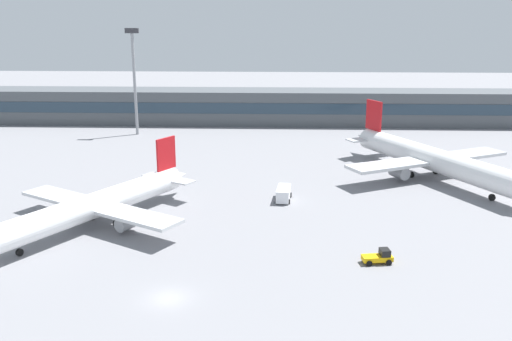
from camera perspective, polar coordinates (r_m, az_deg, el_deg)
The scene contains 7 objects.
ground_plane at distance 99.02m, azimuth -4.43°, elevation -1.63°, with size 400.00×400.00×0.00m, color gray.
terminal_building at distance 155.88m, azimuth -1.97°, elevation 6.38°, with size 150.90×12.13×9.00m.
airplane_near at distance 82.51m, azimuth -16.11°, elevation -3.50°, with size 26.34×36.13×10.00m.
airplane_mid at distance 107.14m, azimuth 17.33°, elevation 1.01°, with size 31.71×43.78×11.76m.
baggage_tug_yellow at distance 70.74m, azimuth 12.16°, elevation -8.39°, with size 3.79×2.27×1.75m.
service_van_white at distance 91.53m, azimuth 2.75°, elevation -2.30°, with size 2.71×5.37×2.08m.
floodlight_tower_west at distance 142.53m, azimuth -12.02°, elevation 9.37°, with size 3.20×0.80×25.51m.
Camera 1 is at (11.32, -54.02, 28.92)m, focal length 40.21 mm.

